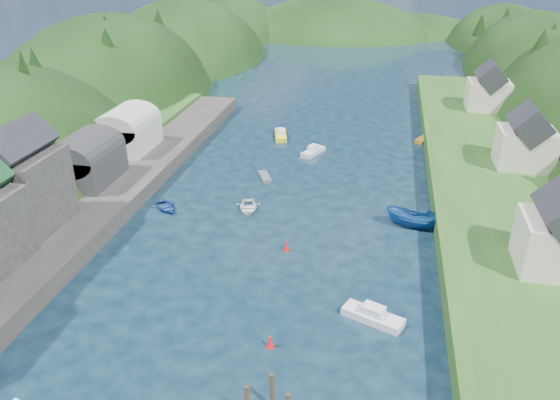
# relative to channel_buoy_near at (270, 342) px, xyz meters

# --- Properties ---
(ground) EXTENTS (600.00, 600.00, 0.00)m
(ground) POSITION_rel_channel_buoy_near_xyz_m (-2.95, 40.95, -0.48)
(ground) COLOR black
(ground) RESTS_ON ground
(hillside_left) EXTENTS (44.00, 245.56, 52.00)m
(hillside_left) POSITION_rel_channel_buoy_near_xyz_m (-47.95, 65.95, -8.51)
(hillside_left) COLOR black
(hillside_left) RESTS_ON ground
(far_hills) EXTENTS (103.00, 68.00, 44.00)m
(far_hills) POSITION_rel_channel_buoy_near_xyz_m (-1.74, 164.96, -11.28)
(far_hills) COLOR black
(far_hills) RESTS_ON ground
(hill_trees) EXTENTS (92.39, 148.73, 12.20)m
(hill_trees) POSITION_rel_channel_buoy_near_xyz_m (-2.38, 55.27, 10.68)
(hill_trees) COLOR black
(hill_trees) RESTS_ON ground
(quay_left) EXTENTS (12.00, 110.00, 2.00)m
(quay_left) POSITION_rel_channel_buoy_near_xyz_m (-26.95, 10.95, 0.52)
(quay_left) COLOR #2D2B28
(quay_left) RESTS_ON ground
(boat_sheds) EXTENTS (7.00, 21.00, 7.50)m
(boat_sheds) POSITION_rel_channel_buoy_near_xyz_m (-28.95, 29.95, 4.79)
(boat_sheds) COLOR #2D2D30
(boat_sheds) RESTS_ON quay_left
(terrace_right) EXTENTS (16.00, 120.00, 2.40)m
(terrace_right) POSITION_rel_channel_buoy_near_xyz_m (22.05, 30.95, 0.72)
(terrace_right) COLOR #234719
(terrace_right) RESTS_ON ground
(right_bank_cottages) EXTENTS (9.00, 59.24, 8.41)m
(right_bank_cottages) POSITION_rel_channel_buoy_near_xyz_m (25.05, 39.29, 5.36)
(right_bank_cottages) COLOR beige
(right_bank_cottages) RESTS_ON terrace_right
(channel_buoy_near) EXTENTS (0.70, 0.70, 1.10)m
(channel_buoy_near) POSITION_rel_channel_buoy_near_xyz_m (0.00, 0.00, 0.00)
(channel_buoy_near) COLOR red
(channel_buoy_near) RESTS_ON ground
(channel_buoy_far) EXTENTS (0.70, 0.70, 1.10)m
(channel_buoy_far) POSITION_rel_channel_buoy_near_xyz_m (-1.51, 15.08, 0.00)
(channel_buoy_far) COLOR red
(channel_buoy_far) RESTS_ON ground
(moored_boats) EXTENTS (35.71, 81.81, 2.33)m
(moored_boats) POSITION_rel_channel_buoy_near_xyz_m (-2.66, 11.56, 0.19)
(moored_boats) COLOR white
(moored_boats) RESTS_ON ground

